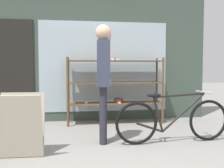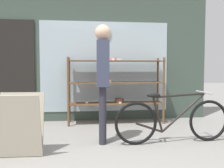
# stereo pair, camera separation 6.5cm
# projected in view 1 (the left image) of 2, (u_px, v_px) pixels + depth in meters

# --- Properties ---
(ground_plane) EXTENTS (30.00, 30.00, 0.00)m
(ground_plane) POSITION_uv_depth(u_px,v_px,m) (110.00, 162.00, 2.98)
(ground_plane) COLOR gray
(storefront_facade) EXTENTS (4.89, 0.13, 3.82)m
(storefront_facade) POSITION_uv_depth(u_px,v_px,m) (93.00, 34.00, 5.28)
(storefront_facade) COLOR #3D4C42
(storefront_facade) RESTS_ON ground_plane
(display_case) EXTENTS (1.93, 0.45, 1.33)m
(display_case) POSITION_uv_depth(u_px,v_px,m) (115.00, 84.00, 5.05)
(display_case) COLOR brown
(display_case) RESTS_ON ground_plane
(bicycle) EXTENTS (1.78, 0.46, 0.76)m
(bicycle) POSITION_uv_depth(u_px,v_px,m) (173.00, 120.00, 3.73)
(bicycle) COLOR black
(bicycle) RESTS_ON ground_plane
(sandwich_board) EXTENTS (0.57, 0.40, 0.80)m
(sandwich_board) POSITION_uv_depth(u_px,v_px,m) (20.00, 126.00, 3.09)
(sandwich_board) COLOR #B2A893
(sandwich_board) RESTS_ON ground_plane
(pedestrian) EXTENTS (0.23, 0.33, 1.75)m
(pedestrian) POSITION_uv_depth(u_px,v_px,m) (103.00, 73.00, 3.66)
(pedestrian) COLOR #282833
(pedestrian) RESTS_ON ground_plane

